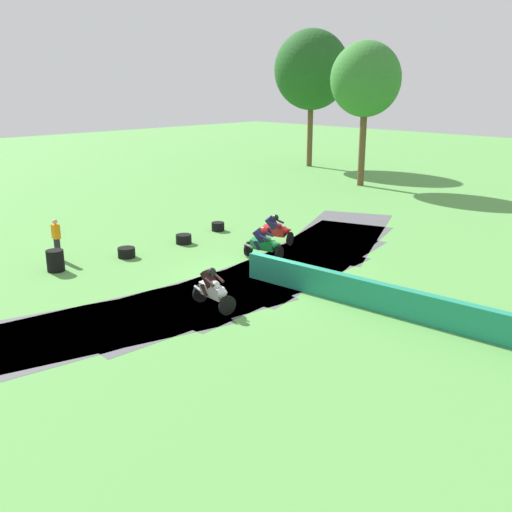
{
  "coord_description": "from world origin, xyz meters",
  "views": [
    {
      "loc": [
        13.75,
        -14.08,
        6.75
      ],
      "look_at": [
        -0.06,
        -0.25,
        0.9
      ],
      "focal_mm": 41.11,
      "sensor_mm": 36.0,
      "label": 1
    }
  ],
  "objects_px": {
    "tire_stack_mid_b": "(184,239)",
    "tire_stack_far": "(218,227)",
    "motorcycle_lead_white": "(213,289)",
    "tire_stack_near": "(55,261)",
    "track_marshal": "(57,239)",
    "tire_stack_mid_a": "(126,252)",
    "motorcycle_chase_green": "(264,243)",
    "motorcycle_trailing_red": "(276,230)"
  },
  "relations": [
    {
      "from": "motorcycle_lead_white",
      "to": "tire_stack_mid_a",
      "type": "height_order",
      "value": "motorcycle_lead_white"
    },
    {
      "from": "motorcycle_trailing_red",
      "to": "track_marshal",
      "type": "distance_m",
      "value": 8.93
    },
    {
      "from": "motorcycle_lead_white",
      "to": "motorcycle_trailing_red",
      "type": "xyz_separation_m",
      "value": [
        -3.79,
        6.84,
        -0.02
      ]
    },
    {
      "from": "motorcycle_lead_white",
      "to": "tire_stack_mid_a",
      "type": "xyz_separation_m",
      "value": [
        -6.65,
        1.2,
        -0.46
      ]
    },
    {
      "from": "tire_stack_near",
      "to": "track_marshal",
      "type": "height_order",
      "value": "track_marshal"
    },
    {
      "from": "motorcycle_chase_green",
      "to": "track_marshal",
      "type": "bearing_deg",
      "value": -134.75
    },
    {
      "from": "tire_stack_near",
      "to": "track_marshal",
      "type": "relative_size",
      "value": 0.49
    },
    {
      "from": "motorcycle_lead_white",
      "to": "tire_stack_far",
      "type": "distance_m",
      "value": 9.9
    },
    {
      "from": "motorcycle_trailing_red",
      "to": "tire_stack_mid_a",
      "type": "height_order",
      "value": "motorcycle_trailing_red"
    },
    {
      "from": "tire_stack_mid_a",
      "to": "track_marshal",
      "type": "xyz_separation_m",
      "value": [
        -1.65,
        -2.06,
        0.62
      ]
    },
    {
      "from": "motorcycle_trailing_red",
      "to": "tire_stack_far",
      "type": "bearing_deg",
      "value": -176.9
    },
    {
      "from": "motorcycle_lead_white",
      "to": "motorcycle_chase_green",
      "type": "height_order",
      "value": "motorcycle_lead_white"
    },
    {
      "from": "motorcycle_lead_white",
      "to": "tire_stack_mid_a",
      "type": "relative_size",
      "value": 2.48
    },
    {
      "from": "motorcycle_trailing_red",
      "to": "tire_stack_mid_a",
      "type": "distance_m",
      "value": 6.34
    },
    {
      "from": "motorcycle_lead_white",
      "to": "tire_stack_far",
      "type": "relative_size",
      "value": 2.84
    },
    {
      "from": "motorcycle_trailing_red",
      "to": "tire_stack_mid_a",
      "type": "xyz_separation_m",
      "value": [
        -2.86,
        -5.64,
        -0.44
      ]
    },
    {
      "from": "motorcycle_lead_white",
      "to": "tire_stack_mid_a",
      "type": "distance_m",
      "value": 6.77
    },
    {
      "from": "motorcycle_trailing_red",
      "to": "tire_stack_far",
      "type": "relative_size",
      "value": 2.88
    },
    {
      "from": "motorcycle_chase_green",
      "to": "track_marshal",
      "type": "height_order",
      "value": "track_marshal"
    },
    {
      "from": "tire_stack_mid_b",
      "to": "tire_stack_far",
      "type": "height_order",
      "value": "same"
    },
    {
      "from": "motorcycle_lead_white",
      "to": "tire_stack_far",
      "type": "xyz_separation_m",
      "value": [
        -7.32,
        6.65,
        -0.46
      ]
    },
    {
      "from": "tire_stack_near",
      "to": "tire_stack_mid_b",
      "type": "distance_m",
      "value": 5.74
    },
    {
      "from": "tire_stack_far",
      "to": "motorcycle_lead_white",
      "type": "bearing_deg",
      "value": -42.24
    },
    {
      "from": "motorcycle_lead_white",
      "to": "motorcycle_trailing_red",
      "type": "distance_m",
      "value": 7.82
    },
    {
      "from": "tire_stack_mid_a",
      "to": "track_marshal",
      "type": "height_order",
      "value": "track_marshal"
    },
    {
      "from": "motorcycle_lead_white",
      "to": "tire_stack_near",
      "type": "height_order",
      "value": "motorcycle_lead_white"
    },
    {
      "from": "track_marshal",
      "to": "tire_stack_mid_b",
      "type": "bearing_deg",
      "value": 71.79
    },
    {
      "from": "tire_stack_far",
      "to": "track_marshal",
      "type": "height_order",
      "value": "track_marshal"
    },
    {
      "from": "motorcycle_lead_white",
      "to": "tire_stack_near",
      "type": "xyz_separation_m",
      "value": [
        -6.99,
        -1.63,
        -0.26
      ]
    },
    {
      "from": "motorcycle_lead_white",
      "to": "track_marshal",
      "type": "height_order",
      "value": "track_marshal"
    },
    {
      "from": "track_marshal",
      "to": "tire_stack_mid_a",
      "type": "bearing_deg",
      "value": 51.34
    },
    {
      "from": "motorcycle_lead_white",
      "to": "tire_stack_mid_a",
      "type": "bearing_deg",
      "value": 169.8
    },
    {
      "from": "tire_stack_near",
      "to": "motorcycle_trailing_red",
      "type": "bearing_deg",
      "value": 69.28
    },
    {
      "from": "motorcycle_chase_green",
      "to": "tire_stack_near",
      "type": "relative_size",
      "value": 2.14
    },
    {
      "from": "motorcycle_lead_white",
      "to": "tire_stack_mid_b",
      "type": "distance_m",
      "value": 7.84
    },
    {
      "from": "motorcycle_trailing_red",
      "to": "motorcycle_chase_green",
      "type": "bearing_deg",
      "value": -58.34
    },
    {
      "from": "motorcycle_trailing_red",
      "to": "track_marshal",
      "type": "height_order",
      "value": "track_marshal"
    },
    {
      "from": "motorcycle_chase_green",
      "to": "tire_stack_near",
      "type": "distance_m",
      "value": 7.87
    },
    {
      "from": "motorcycle_lead_white",
      "to": "motorcycle_trailing_red",
      "type": "relative_size",
      "value": 0.98
    },
    {
      "from": "tire_stack_mid_a",
      "to": "tire_stack_near",
      "type": "bearing_deg",
      "value": -96.95
    },
    {
      "from": "motorcycle_chase_green",
      "to": "tire_stack_mid_b",
      "type": "height_order",
      "value": "motorcycle_chase_green"
    },
    {
      "from": "tire_stack_far",
      "to": "track_marshal",
      "type": "bearing_deg",
      "value": -97.4
    }
  ]
}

